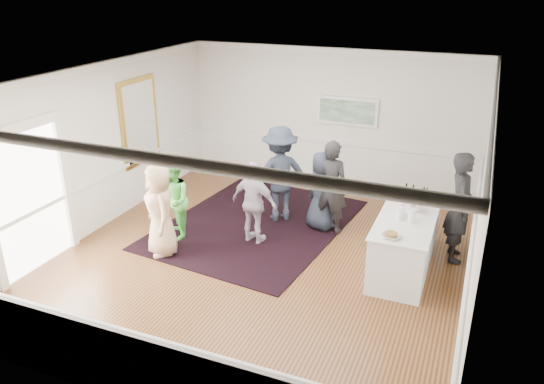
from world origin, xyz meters
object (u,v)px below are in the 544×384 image
at_px(nut_bowl, 391,235).
at_px(ice_bucket, 415,204).
at_px(guest_lilac, 254,203).
at_px(guest_navy, 322,191).
at_px(guest_tan, 160,210).
at_px(serving_table, 406,240).
at_px(guest_green, 173,201).
at_px(guest_dark_a, 280,174).
at_px(bartender, 460,207).
at_px(guest_dark_b, 331,187).

bearing_deg(nut_bowl, ice_bucket, 80.97).
relative_size(guest_lilac, guest_navy, 1.00).
height_order(guest_tan, guest_lilac, guest_tan).
relative_size(serving_table, guest_navy, 1.52).
bearing_deg(guest_green, guest_lilac, 67.17).
relative_size(guest_lilac, guest_dark_a, 0.81).
distance_m(serving_table, guest_green, 4.30).
height_order(guest_lilac, nut_bowl, guest_lilac).
bearing_deg(nut_bowl, bartender, 60.56).
bearing_deg(nut_bowl, serving_table, 83.12).
xyz_separation_m(guest_lilac, nut_bowl, (2.65, -0.80, 0.23)).
bearing_deg(guest_green, guest_navy, 81.96).
relative_size(guest_navy, ice_bucket, 6.14).
relative_size(guest_green, ice_bucket, 5.96).
height_order(guest_lilac, ice_bucket, guest_lilac).
distance_m(ice_bucket, nut_bowl, 1.17).
bearing_deg(serving_table, guest_dark_a, 160.60).
bearing_deg(guest_navy, guest_lilac, 70.94).
bearing_deg(ice_bucket, nut_bowl, -99.03).
relative_size(serving_table, guest_green, 1.57).
relative_size(guest_dark_a, ice_bucket, 7.60).
height_order(bartender, guest_dark_a, bartender).
bearing_deg(guest_dark_b, nut_bowl, 136.15).
xyz_separation_m(guest_dark_a, ice_bucket, (2.77, -0.78, 0.11)).
bearing_deg(guest_lilac, bartender, -158.39).
bearing_deg(bartender, nut_bowl, 140.38).
bearing_deg(guest_dark_b, guest_green, 34.30).
height_order(serving_table, guest_lilac, guest_lilac).
relative_size(serving_table, guest_lilac, 1.52).
relative_size(guest_dark_b, nut_bowl, 6.54).
distance_m(guest_tan, guest_dark_b, 3.24).
height_order(guest_green, ice_bucket, guest_green).
bearing_deg(guest_dark_b, guest_navy, -13.29).
distance_m(serving_table, guest_navy, 2.01).
height_order(serving_table, nut_bowl, nut_bowl).
relative_size(bartender, guest_green, 1.28).
relative_size(bartender, guest_navy, 1.24).
height_order(guest_tan, guest_dark_b, guest_dark_b).
distance_m(serving_table, guest_dark_a, 2.91).
bearing_deg(guest_tan, guest_lilac, 80.74).
relative_size(bartender, nut_bowl, 6.93).
bearing_deg(guest_lilac, guest_dark_b, -131.42).
bearing_deg(guest_lilac, guest_green, 25.15).
xyz_separation_m(serving_table, bartender, (0.78, 0.62, 0.49)).
bearing_deg(guest_navy, bartender, -161.61).
height_order(bartender, guest_navy, bartender).
distance_m(bartender, guest_green, 5.18).
height_order(guest_lilac, guest_navy, guest_lilac).
xyz_separation_m(guest_dark_a, nut_bowl, (2.59, -1.93, 0.04)).
relative_size(guest_tan, guest_dark_a, 0.86).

